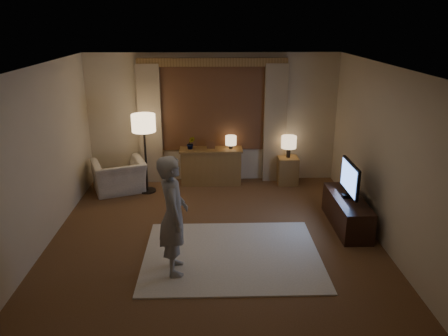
{
  "coord_description": "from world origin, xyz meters",
  "views": [
    {
      "loc": [
        -0.03,
        -5.9,
        3.22
      ],
      "look_at": [
        0.16,
        0.6,
        0.98
      ],
      "focal_mm": 35.0,
      "sensor_mm": 36.0,
      "label": 1
    }
  ],
  "objects_px": {
    "armchair": "(119,176)",
    "person": "(173,215)",
    "tv_stand": "(347,212)",
    "sideboard": "(211,167)",
    "side_table": "(288,170)"
  },
  "relations": [
    {
      "from": "armchair",
      "to": "person",
      "type": "relative_size",
      "value": 0.6
    },
    {
      "from": "tv_stand",
      "to": "person",
      "type": "xyz_separation_m",
      "value": [
        -2.68,
        -1.27,
        0.57
      ]
    },
    {
      "from": "sideboard",
      "to": "side_table",
      "type": "bearing_deg",
      "value": -1.84
    },
    {
      "from": "side_table",
      "to": "person",
      "type": "height_order",
      "value": "person"
    },
    {
      "from": "tv_stand",
      "to": "armchair",
      "type": "bearing_deg",
      "value": 157.72
    },
    {
      "from": "tv_stand",
      "to": "person",
      "type": "relative_size",
      "value": 0.87
    },
    {
      "from": "sideboard",
      "to": "tv_stand",
      "type": "relative_size",
      "value": 0.86
    },
    {
      "from": "sideboard",
      "to": "tv_stand",
      "type": "distance_m",
      "value": 2.98
    },
    {
      "from": "armchair",
      "to": "sideboard",
      "type": "bearing_deg",
      "value": 170.9
    },
    {
      "from": "armchair",
      "to": "tv_stand",
      "type": "bearing_deg",
      "value": 136.56
    },
    {
      "from": "sideboard",
      "to": "tv_stand",
      "type": "bearing_deg",
      "value": -42.56
    },
    {
      "from": "sideboard",
      "to": "armchair",
      "type": "relative_size",
      "value": 1.25
    },
    {
      "from": "armchair",
      "to": "person",
      "type": "xyz_separation_m",
      "value": [
        1.31,
        -2.91,
        0.51
      ]
    },
    {
      "from": "side_table",
      "to": "person",
      "type": "relative_size",
      "value": 0.35
    },
    {
      "from": "tv_stand",
      "to": "side_table",
      "type": "bearing_deg",
      "value": 107.95
    }
  ]
}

